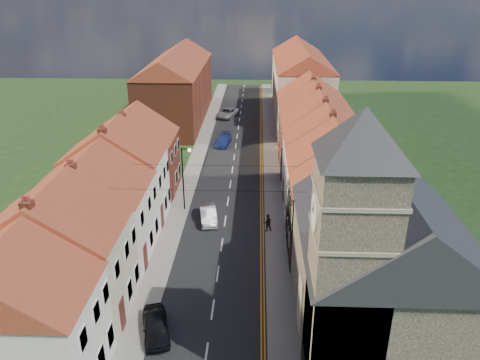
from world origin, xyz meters
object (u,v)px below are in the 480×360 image
(lamppost, at_px, (184,175))
(car_mid, at_px, (208,214))
(car_far, at_px, (223,140))
(car_near, at_px, (156,326))
(church, at_px, (378,259))
(pedestrian_right, at_px, (268,223))
(car_distant, at_px, (228,113))

(lamppost, distance_m, car_mid, 4.19)
(lamppost, height_order, car_far, lamppost)
(car_near, bearing_deg, lamppost, 76.13)
(church, relative_size, pedestrian_right, 9.96)
(car_near, distance_m, car_mid, 14.55)
(church, bearing_deg, car_distant, 103.18)
(car_mid, relative_size, pedestrian_right, 2.55)
(car_far, bearing_deg, car_distant, 99.56)
(church, height_order, pedestrian_right, church)
(church, relative_size, car_near, 4.06)
(church, bearing_deg, lamppost, 128.30)
(church, distance_m, lamppost, 21.38)
(car_near, relative_size, car_far, 0.88)
(church, bearing_deg, car_near, 178.79)
(lamppost, relative_size, pedestrian_right, 3.93)
(car_distant, bearing_deg, car_far, -69.95)
(lamppost, xyz_separation_m, car_near, (0.61, -16.41, -2.90))
(church, relative_size, car_mid, 3.90)
(car_near, bearing_deg, car_far, 71.42)
(lamppost, relative_size, car_far, 1.41)
(car_mid, height_order, car_distant, car_distant)
(lamppost, relative_size, car_mid, 1.54)
(car_near, distance_m, car_far, 34.88)
(car_mid, bearing_deg, car_far, 79.96)
(lamppost, height_order, car_distant, lamppost)
(church, distance_m, car_near, 13.61)
(pedestrian_right, bearing_deg, church, 104.69)
(lamppost, distance_m, car_far, 18.80)
(church, distance_m, car_far, 37.17)
(car_distant, bearing_deg, car_near, -72.66)
(car_near, bearing_deg, car_mid, 67.28)
(car_distant, xyz_separation_m, pedestrian_right, (5.59, -35.08, 0.20))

